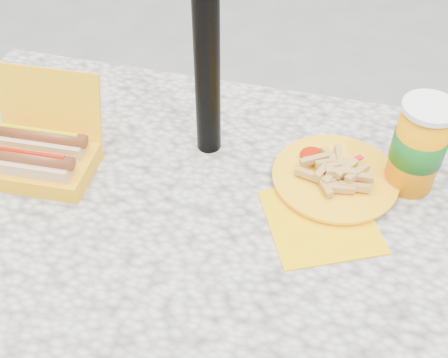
# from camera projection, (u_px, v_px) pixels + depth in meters

# --- Properties ---
(picnic_table) EXTENTS (1.20, 0.80, 0.75)m
(picnic_table) POSITION_uv_depth(u_px,v_px,m) (189.00, 235.00, 1.15)
(picnic_table) COLOR beige
(picnic_table) RESTS_ON ground
(hotdog_box) EXTENTS (0.23, 0.20, 0.17)m
(hotdog_box) POSITION_uv_depth(u_px,v_px,m) (38.00, 155.00, 1.11)
(hotdog_box) COLOR #FFB20E
(hotdog_box) RESTS_ON picnic_table
(fries_plate) EXTENTS (0.27, 0.37, 0.05)m
(fries_plate) POSITION_uv_depth(u_px,v_px,m) (333.00, 179.00, 1.10)
(fries_plate) COLOR #FFBD00
(fries_plate) RESTS_ON picnic_table
(soda_cup) EXTENTS (0.10, 0.10, 0.19)m
(soda_cup) POSITION_uv_depth(u_px,v_px,m) (418.00, 146.00, 1.04)
(soda_cup) COLOR #FF8F00
(soda_cup) RESTS_ON picnic_table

